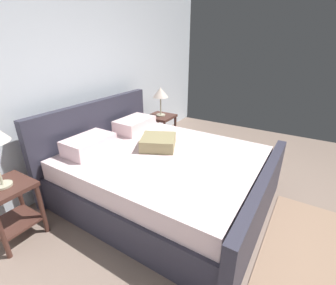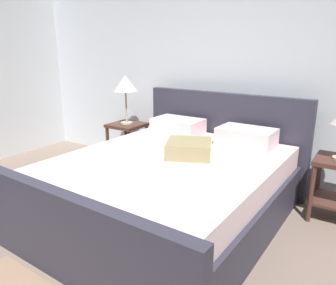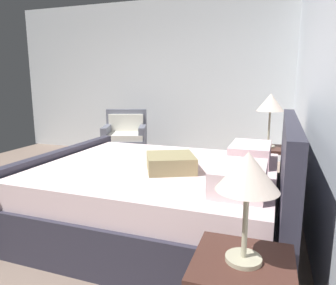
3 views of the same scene
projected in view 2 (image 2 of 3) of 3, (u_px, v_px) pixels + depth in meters
wall_back at (237, 61)px, 3.80m from camera, size 6.37×0.12×2.88m
bed at (173, 185)px, 3.07m from camera, size 2.03×2.37×1.09m
nightstand_left at (127, 138)px, 4.45m from camera, size 0.44×0.44×0.60m
table_lamp_left at (125, 84)px, 4.25m from camera, size 0.33×0.33×0.65m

